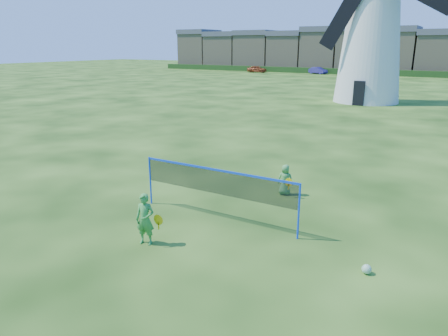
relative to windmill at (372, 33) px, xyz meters
name	(u,v)px	position (x,y,z in m)	size (l,w,h in m)	color
ground	(209,220)	(2.06, -29.45, -5.96)	(220.00, 220.00, 0.00)	black
windmill	(372,33)	(0.00, 0.00, 0.00)	(12.88, 5.66, 17.37)	white
badminton_net	(217,183)	(2.22, -29.27, -4.82)	(5.05, 0.05, 1.55)	blue
player_girl	(145,219)	(1.46, -31.52, -5.28)	(0.70, 0.45, 1.35)	green
player_boy	(285,180)	(3.11, -26.29, -5.43)	(0.65, 0.45, 1.06)	#4C9849
play_ball	(367,269)	(6.68, -30.13, -5.85)	(0.22, 0.22, 0.22)	green
terraced_houses	(303,50)	(-21.73, 42.55, -1.91)	(56.93, 8.40, 8.39)	tan
hedge	(300,70)	(-19.94, 36.55, -5.46)	(62.00, 0.80, 1.00)	#193814
car_left	(257,69)	(-27.49, 33.54, -5.33)	(1.49, 3.70, 1.26)	maroon
car_right	(318,70)	(-16.14, 35.44, -5.36)	(1.26, 3.62, 1.19)	navy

